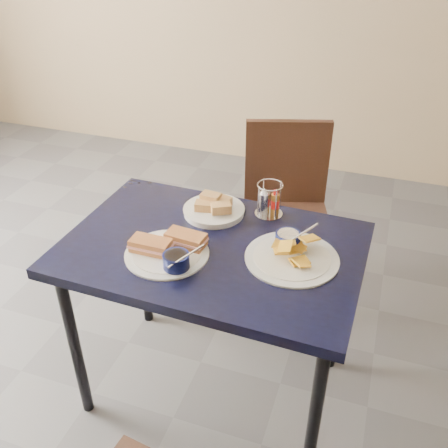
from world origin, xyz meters
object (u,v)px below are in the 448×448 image
(sandwich_plate, at_px, (169,250))
(bread_basket, at_px, (214,209))
(chair_far, at_px, (291,200))
(condiment_caddy, at_px, (268,202))
(dining_table, at_px, (213,262))
(plantain_plate, at_px, (291,252))

(sandwich_plate, relative_size, bread_basket, 1.31)
(chair_far, xyz_separation_m, condiment_caddy, (0.01, -0.55, 0.29))
(sandwich_plate, bearing_deg, chair_far, 75.42)
(dining_table, relative_size, chair_far, 1.21)
(dining_table, xyz_separation_m, sandwich_plate, (-0.12, -0.11, 0.10))
(chair_far, xyz_separation_m, bread_basket, (-0.19, -0.61, 0.26))
(dining_table, relative_size, bread_basket, 4.55)
(chair_far, bearing_deg, condiment_caddy, -88.90)
(chair_far, height_order, condiment_caddy, chair_far)
(chair_far, distance_m, plantain_plate, 0.85)
(chair_far, relative_size, bread_basket, 3.78)
(chair_far, relative_size, sandwich_plate, 2.87)
(plantain_plate, bearing_deg, chair_far, 101.20)
(sandwich_plate, height_order, bread_basket, sandwich_plate)
(sandwich_plate, height_order, plantain_plate, same)
(sandwich_plate, distance_m, condiment_caddy, 0.45)
(plantain_plate, bearing_deg, bread_basket, 152.75)
(dining_table, bearing_deg, chair_far, 81.52)
(bread_basket, bearing_deg, plantain_plate, -27.25)
(dining_table, xyz_separation_m, plantain_plate, (0.28, 0.03, 0.10))
(sandwich_plate, xyz_separation_m, plantain_plate, (0.40, 0.13, -0.01))
(chair_far, distance_m, bread_basket, 0.69)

